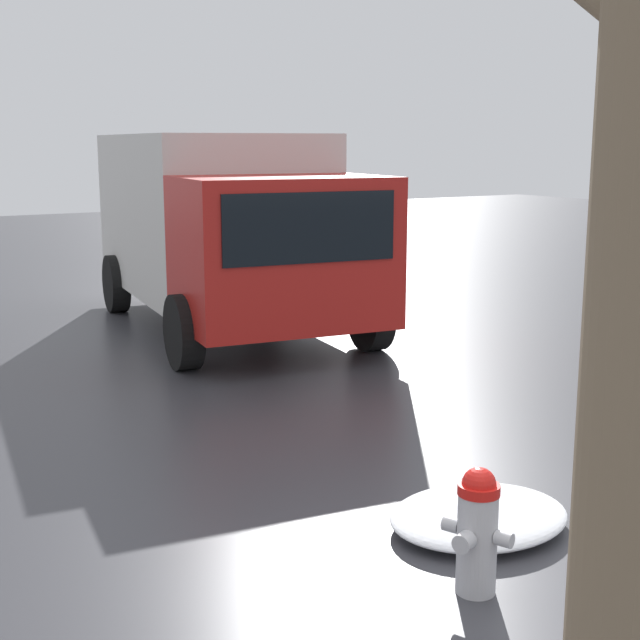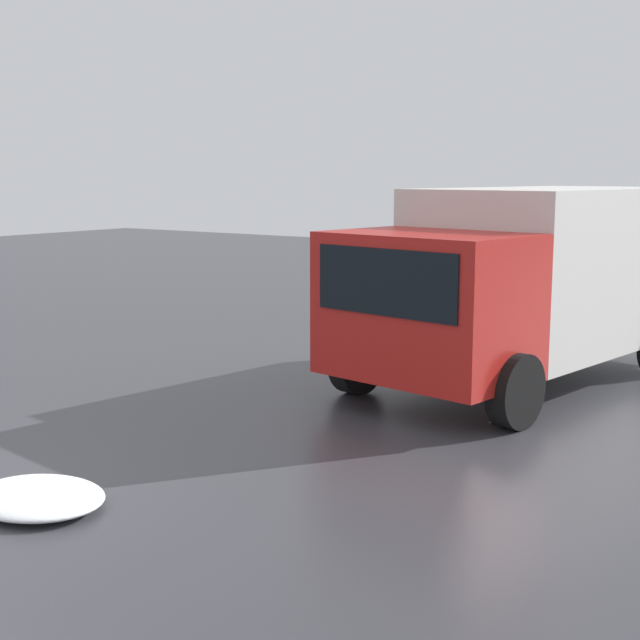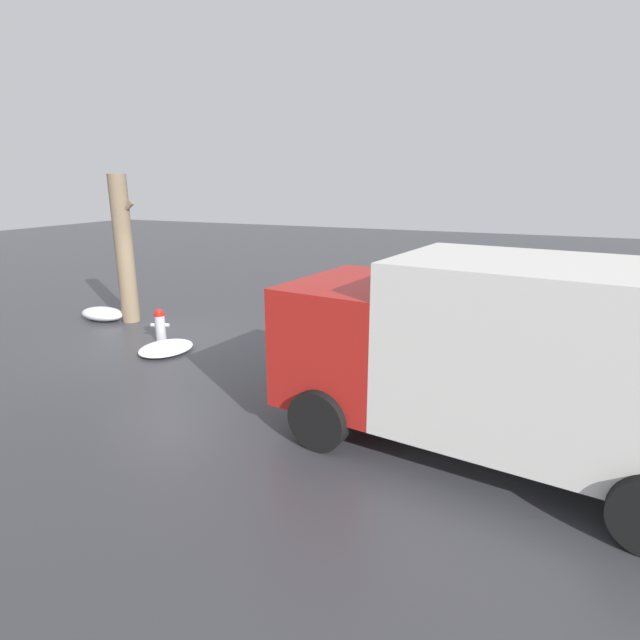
% 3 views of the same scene
% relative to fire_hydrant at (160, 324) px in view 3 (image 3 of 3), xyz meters
% --- Properties ---
extents(ground_plane, '(60.00, 60.00, 0.00)m').
position_rel_fire_hydrant_xyz_m(ground_plane, '(0.00, -0.00, -0.40)').
color(ground_plane, '#38383D').
extents(fire_hydrant, '(0.44, 0.35, 0.78)m').
position_rel_fire_hydrant_xyz_m(fire_hydrant, '(0.00, 0.00, 0.00)').
color(fire_hydrant, '#B7B7BC').
rests_on(fire_hydrant, ground_plane).
extents(tree_trunk, '(0.71, 0.47, 3.89)m').
position_rel_fire_hydrant_xyz_m(tree_trunk, '(-1.91, 1.05, 1.56)').
color(tree_trunk, '#7F6B51').
rests_on(tree_trunk, ground_plane).
extents(delivery_truck, '(6.31, 3.44, 2.75)m').
position_rel_fire_hydrant_xyz_m(delivery_truck, '(7.87, -2.26, 1.11)').
color(delivery_truck, red).
rests_on(delivery_truck, ground_plane).
extents(snow_pile_by_hydrant, '(1.08, 1.32, 0.18)m').
position_rel_fire_hydrant_xyz_m(snow_pile_by_hydrant, '(0.67, -0.64, -0.31)').
color(snow_pile_by_hydrant, white).
rests_on(snow_pile_by_hydrant, ground_plane).
extents(snow_pile_curbside, '(1.33, 0.74, 0.36)m').
position_rel_fire_hydrant_xyz_m(snow_pile_curbside, '(-2.70, 0.81, -0.22)').
color(snow_pile_curbside, white).
rests_on(snow_pile_curbside, ground_plane).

